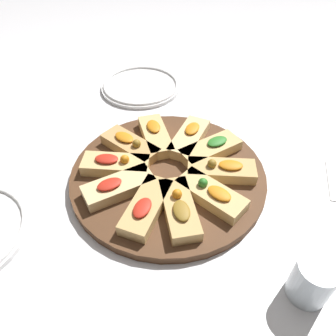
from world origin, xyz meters
TOP-DOWN VIEW (x-y plane):
  - ground_plane at (0.00, 0.00)m, footprint 3.00×3.00m
  - serving_board at (0.00, 0.00)m, footprint 0.42×0.42m
  - focaccia_slice_0 at (-0.09, 0.07)m, footprint 0.15×0.13m
  - focaccia_slice_1 at (-0.11, -0.01)m, footprint 0.15×0.07m
  - focaccia_slice_2 at (-0.09, -0.07)m, footprint 0.15×0.13m
  - focaccia_slice_3 at (-0.03, -0.11)m, footprint 0.09×0.15m
  - focaccia_slice_4 at (0.04, -0.11)m, footprint 0.11×0.15m
  - focaccia_slice_5 at (0.10, -0.06)m, footprint 0.15×0.12m
  - focaccia_slice_6 at (0.11, 0.00)m, footprint 0.15×0.06m
  - focaccia_slice_7 at (0.09, 0.08)m, footprint 0.14×0.14m
  - focaccia_slice_8 at (0.03, 0.11)m, footprint 0.09×0.15m
  - focaccia_slice_9 at (-0.04, 0.11)m, footprint 0.10×0.15m
  - plate_right at (0.31, 0.24)m, footprint 0.24×0.24m
  - water_glass at (-0.14, -0.32)m, footprint 0.07×0.07m

SIDE VIEW (x-z plane):
  - ground_plane at x=0.00m, z-range 0.00..0.00m
  - plate_right at x=0.31m, z-range 0.00..0.02m
  - serving_board at x=0.00m, z-range 0.00..0.02m
  - focaccia_slice_0 at x=-0.09m, z-range 0.02..0.05m
  - focaccia_slice_1 at x=-0.11m, z-range 0.02..0.05m
  - focaccia_slice_5 at x=0.10m, z-range 0.02..0.05m
  - focaccia_slice_6 at x=0.11m, z-range 0.02..0.05m
  - focaccia_slice_7 at x=0.09m, z-range 0.02..0.05m
  - focaccia_slice_2 at x=-0.09m, z-range 0.01..0.05m
  - focaccia_slice_3 at x=-0.03m, z-range 0.01..0.05m
  - focaccia_slice_4 at x=0.04m, z-range 0.01..0.05m
  - focaccia_slice_8 at x=0.03m, z-range 0.01..0.05m
  - focaccia_slice_9 at x=-0.04m, z-range 0.01..0.05m
  - water_glass at x=-0.14m, z-range 0.00..0.08m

